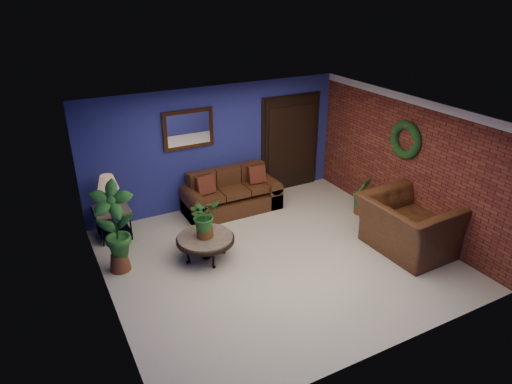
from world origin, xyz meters
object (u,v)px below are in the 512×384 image
end_table (112,215)px  side_chair (256,181)px  armchair (408,225)px  table_lamp (108,188)px  coffee_table (205,239)px  sofa (231,196)px

end_table → side_chair: (3.00, 0.06, 0.05)m
end_table → armchair: size_ratio=0.43×
end_table → side_chair: 3.01m
table_lamp → side_chair: (3.00, 0.06, -0.50)m
coffee_table → table_lamp: table_lamp is taller
sofa → side_chair: same height
sofa → coffee_table: sofa is taller
coffee_table → armchair: armchair is taller
coffee_table → table_lamp: bearing=130.0°
sofa → end_table: (-2.39, -0.02, 0.16)m
coffee_table → side_chair: size_ratio=1.13×
coffee_table → armchair: 3.51m
end_table → sofa: bearing=0.6°
coffee_table → table_lamp: (-1.23, 1.47, 0.62)m
table_lamp → armchair: bearing=-32.7°
end_table → armchair: bearing=-32.7°
side_chair → armchair: 3.26m
coffee_table → end_table: size_ratio=1.54×
sofa → coffee_table: (-1.16, -1.49, 0.08)m
side_chair → table_lamp: bearing=-178.6°
coffee_table → table_lamp: size_ratio=1.60×
coffee_table → end_table: end_table is taller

